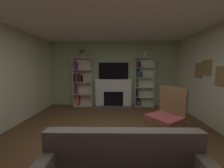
{
  "coord_description": "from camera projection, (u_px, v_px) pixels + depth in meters",
  "views": [
    {
      "loc": [
        0.12,
        -2.49,
        1.53
      ],
      "look_at": [
        0.0,
        1.23,
        1.09
      ],
      "focal_mm": 22.14,
      "sensor_mm": 36.0,
      "label": 1
    }
  ],
  "objects": [
    {
      "name": "ground_plane",
      "position": [
        110.0,
        148.0,
        2.65
      ],
      "size": [
        7.38,
        7.38,
        0.0
      ],
      "primitive_type": "plane",
      "color": "brown"
    },
    {
      "name": "wall_back_accent",
      "position": [
        114.0,
        74.0,
        5.58
      ],
      "size": [
        5.24,
        0.06,
        2.57
      ],
      "primitive_type": "cube",
      "color": "#9DB683",
      "rests_on": "ground_plane"
    },
    {
      "name": "ceiling",
      "position": [
        110.0,
        5.0,
        2.35
      ],
      "size": [
        5.24,
        6.27,
        0.06
      ],
      "primitive_type": "cube",
      "color": "white",
      "rests_on": "wall_back_accent"
    },
    {
      "name": "fireplace",
      "position": [
        113.0,
        92.0,
        5.52
      ],
      "size": [
        1.51,
        0.52,
        1.08
      ],
      "color": "white",
      "rests_on": "ground_plane"
    },
    {
      "name": "tv",
      "position": [
        114.0,
        71.0,
        5.51
      ],
      "size": [
        1.17,
        0.06,
        0.66
      ],
      "primitive_type": "cube",
      "color": "black",
      "rests_on": "fireplace"
    },
    {
      "name": "bookshelf_left",
      "position": [
        81.0,
        83.0,
        5.53
      ],
      "size": [
        0.75,
        0.32,
        1.93
      ],
      "color": "silver",
      "rests_on": "ground_plane"
    },
    {
      "name": "bookshelf_right",
      "position": [
        142.0,
        83.0,
        5.46
      ],
      "size": [
        0.75,
        0.28,
        1.93
      ],
      "color": "silver",
      "rests_on": "ground_plane"
    },
    {
      "name": "potted_plant",
      "position": [
        82.0,
        53.0,
        5.35
      ],
      "size": [
        0.21,
        0.21,
        0.33
      ],
      "color": "beige",
      "rests_on": "bookshelf_left"
    },
    {
      "name": "vase_with_flowers",
      "position": [
        145.0,
        54.0,
        5.28
      ],
      "size": [
        0.12,
        0.12,
        0.36
      ],
      "color": "beige",
      "rests_on": "bookshelf_right"
    },
    {
      "name": "armchair",
      "position": [
        167.0,
        113.0,
        3.02
      ],
      "size": [
        0.85,
        0.86,
        1.11
      ],
      "color": "brown",
      "rests_on": "ground_plane"
    },
    {
      "name": "coffee_table",
      "position": [
        122.0,
        140.0,
        2.25
      ],
      "size": [
        0.86,
        0.47,
        0.41
      ],
      "color": "olive",
      "rests_on": "ground_plane"
    }
  ]
}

